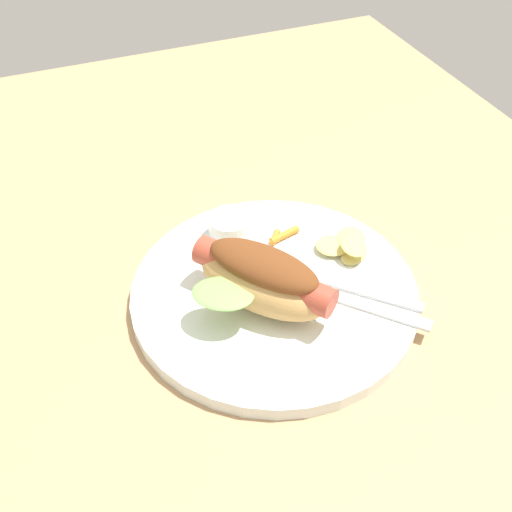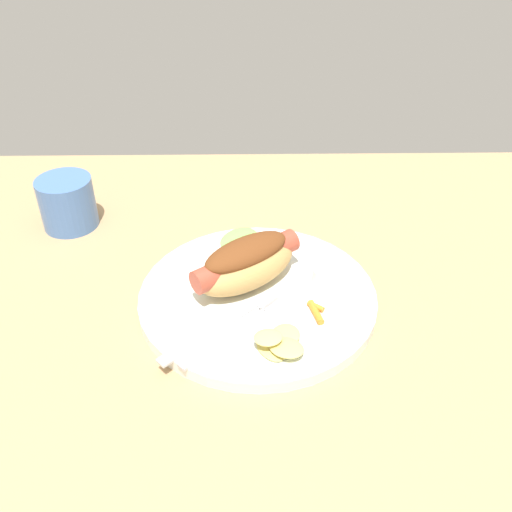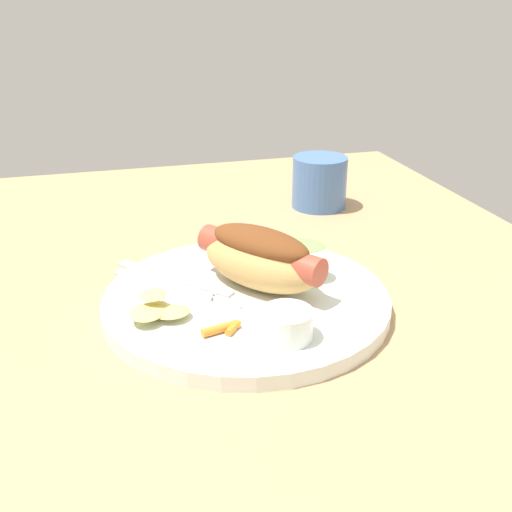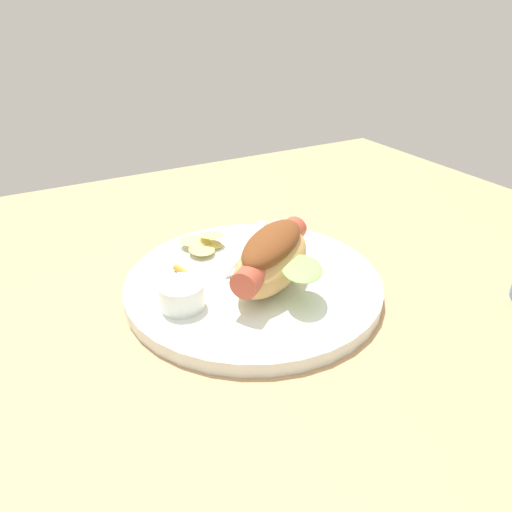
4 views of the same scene
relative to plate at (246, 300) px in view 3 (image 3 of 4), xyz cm
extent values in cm
cube|color=tan|center=(-3.00, 2.44, -1.70)|extent=(120.00, 90.00, 1.80)
cylinder|color=white|center=(0.00, 0.00, 0.00)|extent=(29.94, 29.94, 1.60)
ellipsoid|color=tan|center=(1.38, -1.86, 3.56)|extent=(15.23, 13.69, 5.53)
cylinder|color=#B24733|center=(1.38, -1.86, 4.53)|extent=(13.91, 11.40, 3.00)
ellipsoid|color=brown|center=(1.38, -1.86, 5.88)|extent=(12.55, 11.10, 2.89)
ellipsoid|color=#7FC65B|center=(2.36, -6.38, 4.67)|extent=(6.90, 7.42, 0.74)
cylinder|color=white|center=(-9.37, -1.40, 2.19)|extent=(4.84, 4.84, 2.78)
cube|color=silver|center=(4.05, 8.14, 1.00)|extent=(9.82, 9.91, 0.40)
cube|color=silver|center=(-1.88, 2.78, 1.00)|extent=(2.46, 2.49, 0.40)
cube|color=silver|center=(-1.56, 2.47, 1.00)|extent=(2.46, 2.49, 0.40)
cube|color=silver|center=(-1.24, 2.15, 1.00)|extent=(2.46, 2.49, 0.40)
cube|color=silver|center=(5.33, 6.87, 0.98)|extent=(12.03, 11.40, 0.36)
ellipsoid|color=#D6C66C|center=(-1.27, 10.16, 1.05)|extent=(4.46, 4.89, 0.50)
ellipsoid|color=#D6C66C|center=(-3.01, 8.30, 1.45)|extent=(4.03, 4.31, 0.77)
ellipsoid|color=#D6C66C|center=(-2.61, 10.58, 1.73)|extent=(5.12, 4.88, 0.80)
ellipsoid|color=#D6C66C|center=(-0.97, 9.70, 2.48)|extent=(3.34, 2.80, 0.83)
cylinder|color=orange|center=(-6.90, 4.23, 1.22)|extent=(1.72, 3.85, 0.83)
cylinder|color=orange|center=(-7.01, 3.09, 1.15)|extent=(2.14, 1.90, 0.70)
cylinder|color=#4770B2|center=(28.20, -18.71, 3.07)|extent=(8.20, 8.20, 7.74)
camera|label=1|loc=(41.94, -19.08, 47.62)|focal=44.13mm
camera|label=2|loc=(1.05, 54.80, 46.69)|focal=39.73mm
camera|label=3|loc=(-55.09, 14.02, 30.36)|focal=42.92mm
camera|label=4|loc=(-22.41, -41.17, 29.56)|focal=32.81mm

